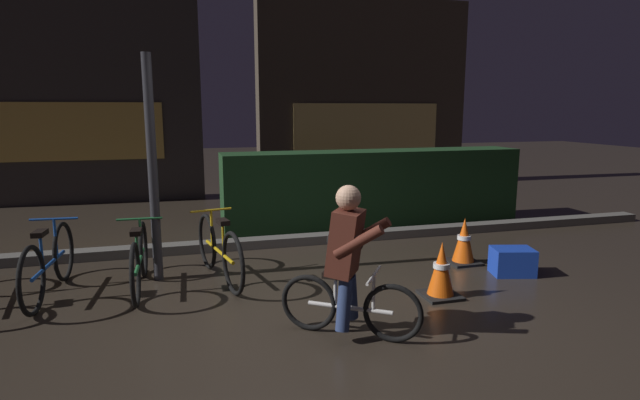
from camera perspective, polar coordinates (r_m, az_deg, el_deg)
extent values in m
plane|color=#2D261E|center=(4.89, -0.37, -11.78)|extent=(40.00, 40.00, 0.00)
cube|color=#56544F|center=(6.91, -5.21, -4.67)|extent=(12.00, 0.24, 0.12)
cube|color=#19381C|center=(8.14, 6.10, 1.40)|extent=(4.80, 0.70, 1.18)
cube|color=#383330|center=(11.06, -26.76, 10.62)|extent=(5.09, 0.50, 4.23)
cube|color=#E5B751|center=(10.80, -26.72, 6.85)|extent=(3.56, 0.04, 1.10)
cube|color=#42382D|center=(12.36, 4.91, 11.78)|extent=(5.08, 0.50, 4.35)
cube|color=#F2D172|center=(12.11, 5.31, 8.14)|extent=(3.56, 0.04, 1.10)
cylinder|color=#2D2D33|center=(5.61, -18.26, 3.21)|extent=(0.10, 0.10, 2.39)
torus|color=black|center=(6.13, -26.81, -5.17)|extent=(0.10, 0.64, 0.64)
torus|color=black|center=(5.25, -29.61, -7.86)|extent=(0.10, 0.64, 0.64)
cylinder|color=#19479E|center=(5.69, -28.10, -6.42)|extent=(0.11, 0.95, 0.04)
cylinder|color=#19479E|center=(5.49, -28.76, -5.11)|extent=(0.03, 0.03, 0.36)
cube|color=black|center=(5.45, -28.92, -3.29)|extent=(0.12, 0.21, 0.05)
cylinder|color=#19479E|center=(5.88, -27.53, -3.82)|extent=(0.03, 0.03, 0.40)
cylinder|color=#19479E|center=(5.84, -27.69, -1.90)|extent=(0.46, 0.06, 0.02)
torus|color=black|center=(5.95, -19.19, -5.21)|extent=(0.06, 0.61, 0.61)
torus|color=black|center=(5.08, -20.00, -7.88)|extent=(0.06, 0.61, 0.61)
cylinder|color=#236B38|center=(5.51, -19.56, -6.44)|extent=(0.06, 0.91, 0.04)
cylinder|color=#236B38|center=(5.32, -19.82, -5.16)|extent=(0.03, 0.03, 0.34)
cube|color=black|center=(5.27, -19.93, -3.37)|extent=(0.10, 0.20, 0.05)
cylinder|color=#236B38|center=(5.71, -19.47, -3.89)|extent=(0.03, 0.03, 0.38)
cylinder|color=#236B38|center=(5.66, -19.58, -2.00)|extent=(0.46, 0.03, 0.02)
torus|color=black|center=(6.03, -12.54, -4.54)|extent=(0.18, 0.64, 0.64)
torus|color=black|center=(5.14, -9.71, -7.01)|extent=(0.18, 0.64, 0.64)
cylinder|color=gold|center=(5.58, -11.24, -5.68)|extent=(0.23, 0.95, 0.04)
cylinder|color=gold|center=(5.38, -10.80, -4.28)|extent=(0.03, 0.03, 0.36)
cube|color=black|center=(5.33, -10.86, -2.41)|extent=(0.14, 0.22, 0.05)
cylinder|color=gold|center=(5.77, -12.05, -3.09)|extent=(0.03, 0.03, 0.40)
cylinder|color=gold|center=(5.73, -12.13, -1.12)|extent=(0.46, 0.12, 0.02)
cube|color=black|center=(5.24, 13.32, -10.35)|extent=(0.36, 0.36, 0.03)
cone|color=#EA560F|center=(5.15, 13.45, -7.44)|extent=(0.26, 0.26, 0.53)
cylinder|color=white|center=(5.14, 13.46, -7.16)|extent=(0.16, 0.16, 0.05)
cube|color=black|center=(6.38, 15.72, -6.70)|extent=(0.36, 0.36, 0.03)
cone|color=#EA560F|center=(6.31, 15.84, -4.29)|extent=(0.26, 0.26, 0.52)
cylinder|color=white|center=(6.31, 15.85, -4.06)|extent=(0.16, 0.16, 0.05)
cube|color=#193DB7|center=(6.10, 20.76, -6.46)|extent=(0.51, 0.42, 0.30)
torus|color=black|center=(4.14, 8.17, -12.46)|extent=(0.43, 0.31, 0.48)
torus|color=black|center=(4.31, -1.27, -11.43)|extent=(0.43, 0.31, 0.48)
cylinder|color=silver|center=(4.21, 3.34, -11.98)|extent=(0.60, 0.43, 0.04)
cylinder|color=silver|center=(4.19, 1.71, -10.12)|extent=(0.03, 0.03, 0.26)
cube|color=black|center=(4.15, 1.72, -8.41)|extent=(0.22, 0.20, 0.05)
cylinder|color=silver|center=(4.11, 6.01, -10.34)|extent=(0.03, 0.03, 0.30)
cylinder|color=silver|center=(4.06, 6.05, -8.38)|extent=(0.28, 0.39, 0.02)
cylinder|color=navy|center=(4.28, 3.45, -10.73)|extent=(0.21, 0.23, 0.42)
cylinder|color=navy|center=(4.10, 2.70, -11.68)|extent=(0.21, 0.23, 0.42)
cube|color=#512319|center=(4.05, 2.88, -4.76)|extent=(0.40, 0.41, 0.54)
sphere|color=tan|center=(3.96, 3.20, 0.25)|extent=(0.20, 0.20, 0.20)
cylinder|color=#512319|center=(4.13, 5.28, -3.76)|extent=(0.37, 0.29, 0.29)
cylinder|color=#512319|center=(3.87, 4.32, -4.72)|extent=(0.37, 0.29, 0.29)
ellipsoid|color=black|center=(4.26, 2.82, -4.68)|extent=(0.35, 0.31, 0.24)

